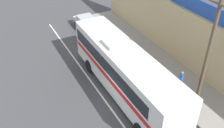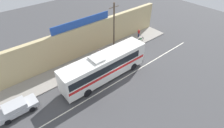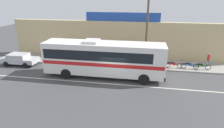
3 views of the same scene
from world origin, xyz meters
name	(u,v)px [view 1 (image 1 of 3)]	position (x,y,z in m)	size (l,w,h in m)	color
ground_plane	(121,105)	(0.00, 0.00, 0.00)	(70.00, 70.00, 0.00)	#444447
sidewalk_slab	(179,83)	(0.00, 5.20, 0.07)	(30.00, 3.60, 0.14)	gray
storefront_facade	(206,51)	(0.00, 7.35, 2.40)	(30.00, 0.70, 4.80)	tan
storefront_billboard	(214,14)	(-0.09, 7.35, 5.35)	(9.36, 0.12, 1.10)	#234CAD
road_center_stripe	(111,109)	(0.00, -0.80, 0.00)	(30.00, 0.14, 0.01)	silver
intercity_bus	(124,69)	(-1.23, 0.87, 2.07)	(12.02, 2.67, 3.78)	white
parked_car	(87,23)	(-11.85, 2.50, 0.74)	(4.26, 1.84, 1.37)	#B7BABF
utility_pole	(206,60)	(2.97, 3.95, 4.38)	(1.60, 0.22, 8.21)	brown
pedestrian_far_left	(181,79)	(0.67, 4.63, 1.10)	(0.30, 0.48, 1.65)	navy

